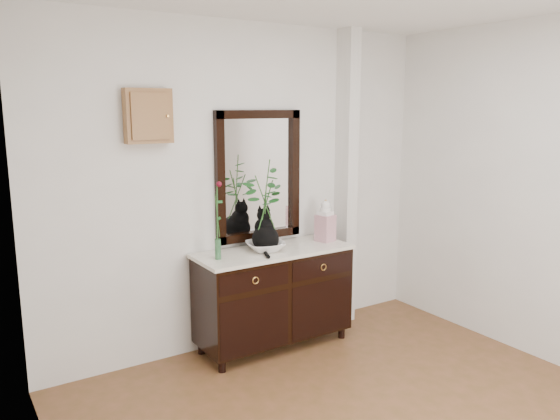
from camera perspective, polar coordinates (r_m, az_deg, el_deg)
wall_back at (r=4.60m, az=-3.40°, el=2.39°), size 3.60×0.04×2.70m
pilaster at (r=5.10m, az=6.91°, el=3.15°), size 0.12×0.20×2.70m
sideboard at (r=4.65m, az=-0.67°, el=-8.62°), size 1.33×0.52×0.82m
wall_mirror at (r=4.63m, az=-2.25°, el=3.57°), size 0.80×0.06×1.10m
key_cabinet at (r=4.17m, az=-13.61°, el=9.53°), size 0.35×0.10×0.40m
cat at (r=4.45m, az=-1.54°, el=-2.11°), size 0.34×0.37×0.36m
lotus_bowl at (r=4.49m, az=-1.53°, el=-3.82°), size 0.36×0.36×0.08m
vase_branches at (r=4.42m, az=-1.55°, el=0.64°), size 0.38×0.38×0.74m
bud_vase_rose at (r=4.21m, az=-6.57°, el=-1.06°), size 0.09×0.09×0.62m
ginger_jar at (r=4.80m, az=4.76°, el=-1.07°), size 0.17×0.17×0.37m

